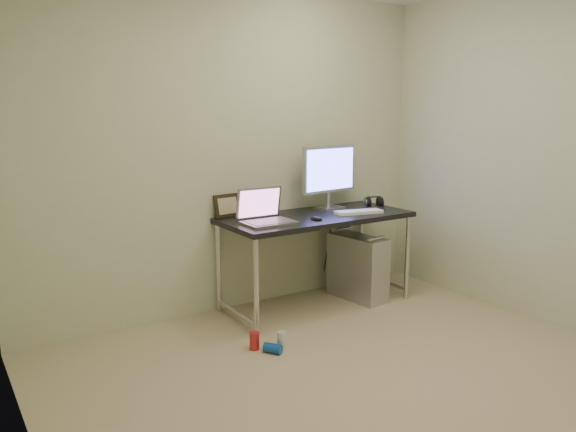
# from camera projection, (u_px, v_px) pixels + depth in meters

# --- Properties ---
(floor) EXTENTS (3.50, 3.50, 0.00)m
(floor) POSITION_uv_depth(u_px,v_px,m) (385.00, 394.00, 3.16)
(floor) COLOR tan
(floor) RESTS_ON ground
(wall_back) EXTENTS (3.50, 0.02, 2.50)m
(wall_back) POSITION_uv_depth(u_px,v_px,m) (236.00, 152.00, 4.36)
(wall_back) COLOR beige
(wall_back) RESTS_ON ground
(wall_left) EXTENTS (0.02, 3.50, 2.50)m
(wall_left) POSITION_uv_depth(u_px,v_px,m) (30.00, 205.00, 1.98)
(wall_left) COLOR beige
(wall_left) RESTS_ON ground
(desk) EXTENTS (1.54, 0.67, 0.75)m
(desk) POSITION_uv_depth(u_px,v_px,m) (316.00, 225.00, 4.48)
(desk) COLOR black
(desk) RESTS_ON ground
(tower_computer) EXTENTS (0.29, 0.54, 0.57)m
(tower_computer) POSITION_uv_depth(u_px,v_px,m) (358.00, 267.00, 4.72)
(tower_computer) COLOR silver
(tower_computer) RESTS_ON ground
(cable_a) EXTENTS (0.01, 0.16, 0.69)m
(cable_a) POSITION_uv_depth(u_px,v_px,m) (328.00, 245.00, 4.95)
(cable_a) COLOR black
(cable_a) RESTS_ON ground
(cable_b) EXTENTS (0.02, 0.11, 0.71)m
(cable_b) POSITION_uv_depth(u_px,v_px,m) (337.00, 246.00, 4.99)
(cable_b) COLOR black
(cable_b) RESTS_ON ground
(can_red) EXTENTS (0.08, 0.08, 0.12)m
(can_red) POSITION_uv_depth(u_px,v_px,m) (254.00, 341.00, 3.74)
(can_red) COLOR red
(can_red) RESTS_ON ground
(can_white) EXTENTS (0.08, 0.08, 0.12)m
(can_white) POSITION_uv_depth(u_px,v_px,m) (282.00, 340.00, 3.75)
(can_white) COLOR silver
(can_white) RESTS_ON ground
(can_blue) EXTENTS (0.12, 0.14, 0.07)m
(can_blue) POSITION_uv_depth(u_px,v_px,m) (273.00, 348.00, 3.69)
(can_blue) COLOR #134AA6
(can_blue) RESTS_ON ground
(laptop) EXTENTS (0.37, 0.31, 0.26)m
(laptop) POSITION_uv_depth(u_px,v_px,m) (265.00, 215.00, 4.15)
(laptop) COLOR #ABABB2
(laptop) RESTS_ON desk
(monitor) EXTENTS (0.57, 0.19, 0.53)m
(monitor) POSITION_uv_depth(u_px,v_px,m) (329.00, 172.00, 4.69)
(monitor) COLOR #ABABB2
(monitor) RESTS_ON desk
(keyboard) EXTENTS (0.41, 0.21, 0.02)m
(keyboard) POSITION_uv_depth(u_px,v_px,m) (359.00, 212.00, 4.53)
(keyboard) COLOR white
(keyboard) RESTS_ON desk
(mouse_right) EXTENTS (0.07, 0.11, 0.04)m
(mouse_right) POSITION_uv_depth(u_px,v_px,m) (380.00, 208.00, 4.65)
(mouse_right) COLOR black
(mouse_right) RESTS_ON desk
(mouse_left) EXTENTS (0.08, 0.11, 0.03)m
(mouse_left) POSITION_uv_depth(u_px,v_px,m) (316.00, 218.00, 4.26)
(mouse_left) COLOR black
(mouse_left) RESTS_ON desk
(headphones) EXTENTS (0.18, 0.10, 0.10)m
(headphones) POSITION_uv_depth(u_px,v_px,m) (374.00, 202.00, 4.89)
(headphones) COLOR black
(headphones) RESTS_ON desk
(picture_frame) EXTENTS (0.23, 0.09, 0.18)m
(picture_frame) POSITION_uv_depth(u_px,v_px,m) (227.00, 206.00, 4.37)
(picture_frame) COLOR black
(picture_frame) RESTS_ON desk
(webcam) EXTENTS (0.04, 0.03, 0.12)m
(webcam) POSITION_uv_depth(u_px,v_px,m) (260.00, 205.00, 4.44)
(webcam) COLOR silver
(webcam) RESTS_ON desk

